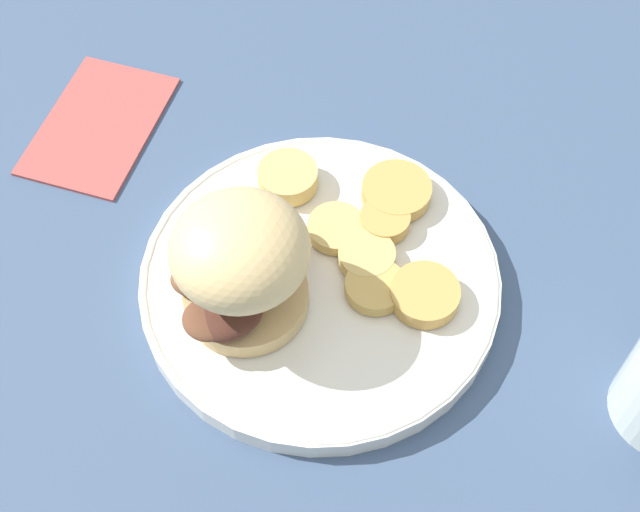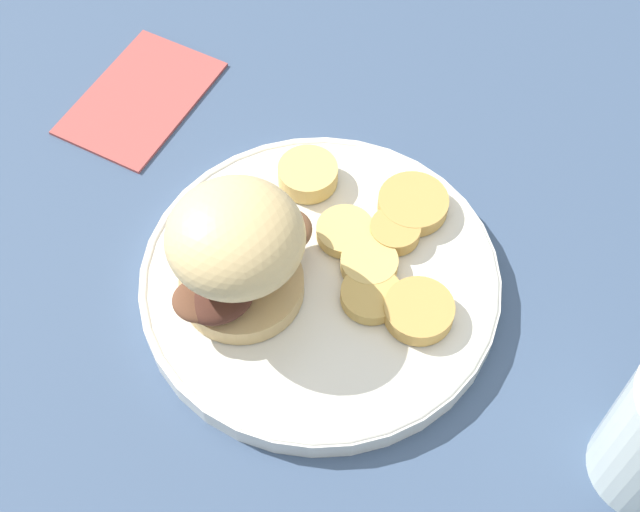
% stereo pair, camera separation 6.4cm
% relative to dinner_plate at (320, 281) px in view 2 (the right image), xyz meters
% --- Properties ---
extents(ground_plane, '(4.00, 4.00, 0.00)m').
position_rel_dinner_plate_xyz_m(ground_plane, '(0.00, 0.00, -0.01)').
color(ground_plane, '#3D5170').
extents(dinner_plate, '(0.27, 0.27, 0.02)m').
position_rel_dinner_plate_xyz_m(dinner_plate, '(0.00, 0.00, 0.00)').
color(dinner_plate, white).
rests_on(dinner_plate, ground_plane).
extents(sandwich, '(0.13, 0.12, 0.10)m').
position_rel_dinner_plate_xyz_m(sandwich, '(0.06, -0.02, 0.06)').
color(sandwich, tan).
rests_on(sandwich, dinner_plate).
extents(potato_round_0, '(0.04, 0.04, 0.01)m').
position_rel_dinner_plate_xyz_m(potato_round_0, '(-0.07, 0.00, 0.02)').
color(potato_round_0, tan).
rests_on(potato_round_0, dinner_plate).
extents(potato_round_1, '(0.05, 0.05, 0.01)m').
position_rel_dinner_plate_xyz_m(potato_round_1, '(-0.04, 0.07, 0.02)').
color(potato_round_1, tan).
rests_on(potato_round_1, dinner_plate).
extents(potato_round_2, '(0.04, 0.04, 0.01)m').
position_rel_dinner_plate_xyz_m(potato_round_2, '(-0.03, 0.01, 0.01)').
color(potato_round_2, '#DBB766').
rests_on(potato_round_2, dinner_plate).
extents(potato_round_3, '(0.04, 0.04, 0.01)m').
position_rel_dinner_plate_xyz_m(potato_round_3, '(-0.02, 0.04, 0.01)').
color(potato_round_3, tan).
rests_on(potato_round_3, dinner_plate).
extents(potato_round_4, '(0.04, 0.04, 0.01)m').
position_rel_dinner_plate_xyz_m(potato_round_4, '(-0.03, -0.02, 0.01)').
color(potato_round_4, '#DBB766').
rests_on(potato_round_4, dinner_plate).
extents(potato_round_5, '(0.05, 0.05, 0.02)m').
position_rel_dinner_plate_xyz_m(potato_round_5, '(-0.04, -0.08, 0.02)').
color(potato_round_5, '#DBB766').
rests_on(potato_round_5, dinner_plate).
extents(potato_round_6, '(0.05, 0.05, 0.01)m').
position_rel_dinner_plate_xyz_m(potato_round_6, '(-0.09, -0.01, 0.02)').
color(potato_round_6, tan).
rests_on(potato_round_6, dinner_plate).
extents(napkin, '(0.17, 0.15, 0.01)m').
position_rel_dinner_plate_xyz_m(napkin, '(0.03, -0.25, -0.01)').
color(napkin, '#B24C47').
rests_on(napkin, ground_plane).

